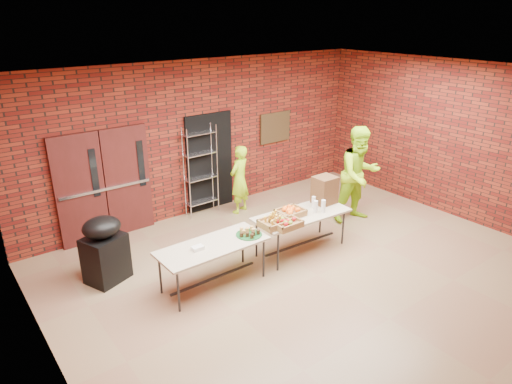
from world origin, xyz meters
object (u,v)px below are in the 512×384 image
table_right (302,217)px  coffee_dispenser (325,190)px  volunteer_woman (239,179)px  volunteer_man (359,175)px  covered_grill (105,249)px  wire_rack (201,171)px  table_left (213,248)px

table_right → coffee_dispenser: coffee_dispenser is taller
volunteer_woman → volunteer_man: (1.71, -1.79, 0.25)m
coffee_dispenser → covered_grill: bearing=164.7°
wire_rack → table_right: 2.58m
volunteer_man → table_right: bearing=-159.6°
covered_grill → volunteer_woman: volunteer_woman is taller
table_left → coffee_dispenser: (2.53, 0.12, 0.33)m
table_left → volunteer_man: 3.71m
volunteer_man → covered_grill: bearing=-178.4°
wire_rack → table_right: size_ratio=1.06×
table_right → volunteer_woman: (0.11, 2.07, 0.08)m
volunteer_man → volunteer_woman: bearing=145.3°
coffee_dispenser → table_left: bearing=-177.2°
covered_grill → volunteer_woman: bearing=-5.6°
covered_grill → volunteer_woman: 3.40m
table_right → volunteer_man: (1.82, 0.28, 0.33)m
coffee_dispenser → volunteer_man: bearing=8.5°
wire_rack → volunteer_man: volunteer_man is taller
volunteer_woman → wire_rack: bearing=-53.0°
coffee_dispenser → volunteer_woman: size_ratio=0.35×
table_right → covered_grill: (-3.16, 1.16, -0.11)m
table_right → volunteer_woman: size_ratio=1.22×
coffee_dispenser → volunteer_woman: (-0.55, 1.96, -0.24)m
volunteer_man → coffee_dispenser: bearing=-160.0°
table_left → wire_rack: bearing=62.1°
table_right → covered_grill: bearing=162.9°
wire_rack → coffee_dispenser: bearing=-64.0°
coffee_dispenser → volunteer_man: volunteer_man is taller
covered_grill → volunteer_woman: (3.27, 0.92, 0.18)m
table_right → coffee_dispenser: size_ratio=3.50×
wire_rack → volunteer_man: (2.39, -2.22, 0.03)m
table_left → volunteer_man: (3.69, 0.29, 0.33)m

